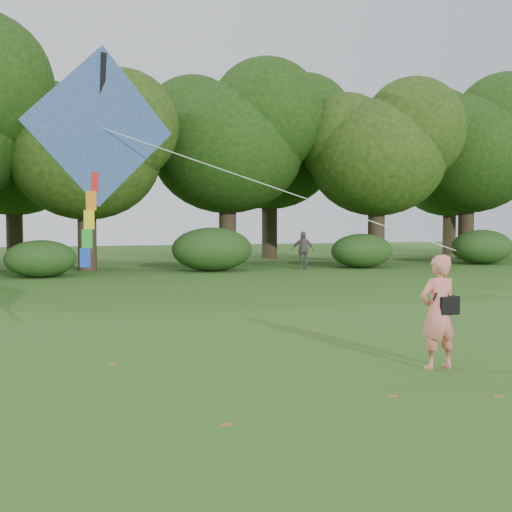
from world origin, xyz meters
name	(u,v)px	position (x,y,z in m)	size (l,w,h in m)	color
ground	(352,360)	(0.00, 0.00, 0.00)	(100.00, 100.00, 0.00)	#265114
man_kite_flyer	(438,312)	(0.87, -0.92, 0.82)	(0.60, 0.39, 1.63)	#F07C71
bystander_right	(303,250)	(7.19, 17.74, 0.84)	(0.99, 0.41, 1.69)	#655C5A
crossbody_bag	(447,304)	(0.98, -0.95, 0.92)	(0.43, 0.20, 0.68)	black
flying_kite	(101,131)	(-3.63, 0.47, 3.32)	(5.81, 1.75, 2.99)	#2940B3
tree_line	(157,151)	(1.67, 22.88, 5.60)	(54.70, 15.30, 9.48)	#3A2D1E
shrub_band	(126,253)	(-0.72, 17.60, 0.86)	(39.15, 3.22, 1.88)	#264919
fallen_leaves	(280,335)	(-0.23, 2.34, 0.01)	(10.66, 12.08, 0.01)	olive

